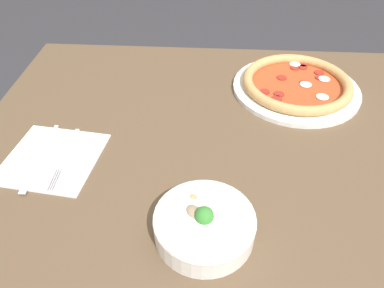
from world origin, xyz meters
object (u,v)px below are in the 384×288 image
Objects in this scene: bowl at (204,224)px; fork at (66,157)px; knife at (42,154)px; pizza at (297,85)px.

fork is at bearing -29.92° from bowl.
fork is 0.05m from knife.
pizza is at bearing 115.87° from knife.
pizza is at bearing 118.73° from fork.
pizza is 0.65m from knife.
fork is at bearing 81.20° from knife.
bowl is at bearing 59.02° from fork.
pizza is 1.91× the size of bowl.
fork and knife have the same top height.
bowl is 0.92× the size of fork.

